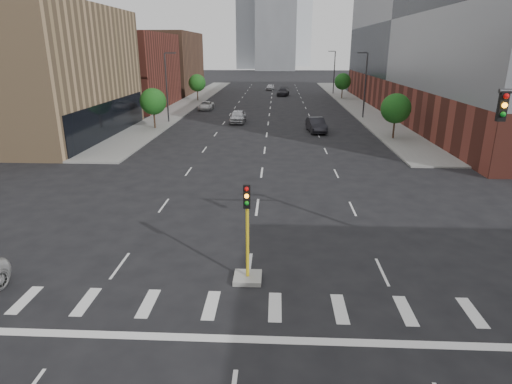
# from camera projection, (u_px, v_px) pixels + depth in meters

# --- Properties ---
(sidewalk_left_far) EXTENTS (5.00, 92.00, 0.15)m
(sidewalk_left_far) POSITION_uv_depth(u_px,v_px,m) (192.00, 101.00, 80.77)
(sidewalk_left_far) COLOR gray
(sidewalk_left_far) RESTS_ON ground
(sidewalk_right_far) EXTENTS (5.00, 92.00, 0.15)m
(sidewalk_right_far) POSITION_uv_depth(u_px,v_px,m) (352.00, 102.00, 79.38)
(sidewalk_right_far) COLOR gray
(sidewalk_right_far) RESTS_ON ground
(building_left_mid) EXTENTS (20.00, 24.00, 14.00)m
(building_left_mid) POSITION_uv_depth(u_px,v_px,m) (17.00, 73.00, 46.95)
(building_left_mid) COLOR tan
(building_left_mid) RESTS_ON ground
(building_left_far_a) EXTENTS (20.00, 22.00, 12.00)m
(building_left_far_a) POSITION_uv_depth(u_px,v_px,m) (107.00, 71.00, 71.88)
(building_left_far_a) COLOR brown
(building_left_far_a) RESTS_ON ground
(building_left_far_b) EXTENTS (20.00, 24.00, 13.00)m
(building_left_far_b) POSITION_uv_depth(u_px,v_px,m) (151.00, 63.00, 96.34)
(building_left_far_b) COLOR brown
(building_left_far_b) RESTS_ON ground
(building_right_main) EXTENTS (24.00, 70.00, 22.00)m
(building_right_main) POSITION_uv_depth(u_px,v_px,m) (473.00, 38.00, 61.98)
(building_right_main) COLOR brown
(building_right_main) RESTS_ON ground
(tower_mid) EXTENTS (18.00, 18.00, 44.00)m
(tower_mid) POSITION_uv_depth(u_px,v_px,m) (276.00, 19.00, 192.38)
(tower_mid) COLOR slate
(tower_mid) RESTS_ON ground
(median_traffic_signal) EXTENTS (1.20, 1.20, 4.40)m
(median_traffic_signal) POSITION_uv_depth(u_px,v_px,m) (248.00, 260.00, 18.22)
(median_traffic_signal) COLOR #999993
(median_traffic_signal) RESTS_ON ground
(streetlight_right_a) EXTENTS (1.60, 0.22, 9.07)m
(streetlight_right_a) POSITION_uv_depth(u_px,v_px,m) (365.00, 83.00, 59.89)
(streetlight_right_a) COLOR #2D2D30
(streetlight_right_a) RESTS_ON ground
(streetlight_right_b) EXTENTS (1.60, 0.22, 9.07)m
(streetlight_right_b) POSITION_uv_depth(u_px,v_px,m) (334.00, 70.00, 93.03)
(streetlight_right_b) COLOR #2D2D30
(streetlight_right_b) RESTS_ON ground
(streetlight_left) EXTENTS (1.60, 0.22, 9.07)m
(streetlight_left) POSITION_uv_depth(u_px,v_px,m) (167.00, 85.00, 56.40)
(streetlight_left) COLOR #2D2D30
(streetlight_left) RESTS_ON ground
(tree_left_near) EXTENTS (3.20, 3.20, 4.85)m
(tree_left_near) POSITION_uv_depth(u_px,v_px,m) (153.00, 102.00, 52.21)
(tree_left_near) COLOR #382619
(tree_left_near) RESTS_ON ground
(tree_left_far) EXTENTS (3.20, 3.20, 4.85)m
(tree_left_far) POSITION_uv_depth(u_px,v_px,m) (197.00, 83.00, 80.61)
(tree_left_far) COLOR #382619
(tree_left_far) RESTS_ON ground
(tree_right_near) EXTENTS (3.20, 3.20, 4.85)m
(tree_right_near) POSITION_uv_depth(u_px,v_px,m) (396.00, 108.00, 46.18)
(tree_right_near) COLOR #382619
(tree_right_near) RESTS_ON ground
(tree_right_far) EXTENTS (3.20, 3.20, 4.85)m
(tree_right_far) POSITION_uv_depth(u_px,v_px,m) (343.00, 81.00, 84.05)
(tree_right_far) COLOR #382619
(tree_right_far) RESTS_ON ground
(car_near_left) EXTENTS (2.06, 5.01, 1.70)m
(car_near_left) POSITION_uv_depth(u_px,v_px,m) (238.00, 116.00, 57.77)
(car_near_left) COLOR silver
(car_near_left) RESTS_ON ground
(car_mid_right) EXTENTS (2.34, 5.32, 1.70)m
(car_mid_right) POSITION_uv_depth(u_px,v_px,m) (316.00, 125.00, 51.23)
(car_mid_right) COLOR black
(car_mid_right) RESTS_ON ground
(car_far_left) EXTENTS (2.32, 4.84, 1.33)m
(car_far_left) POSITION_uv_depth(u_px,v_px,m) (206.00, 106.00, 70.13)
(car_far_left) COLOR silver
(car_far_left) RESTS_ON ground
(car_deep_right) EXTENTS (2.92, 5.70, 1.58)m
(car_deep_right) POSITION_uv_depth(u_px,v_px,m) (283.00, 92.00, 90.75)
(car_deep_right) COLOR black
(car_deep_right) RESTS_ON ground
(car_distant) EXTENTS (2.15, 4.23, 1.38)m
(car_distant) POSITION_uv_depth(u_px,v_px,m) (270.00, 87.00, 103.39)
(car_distant) COLOR silver
(car_distant) RESTS_ON ground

